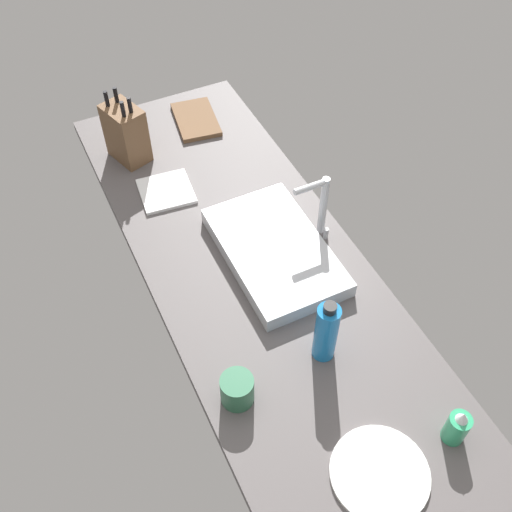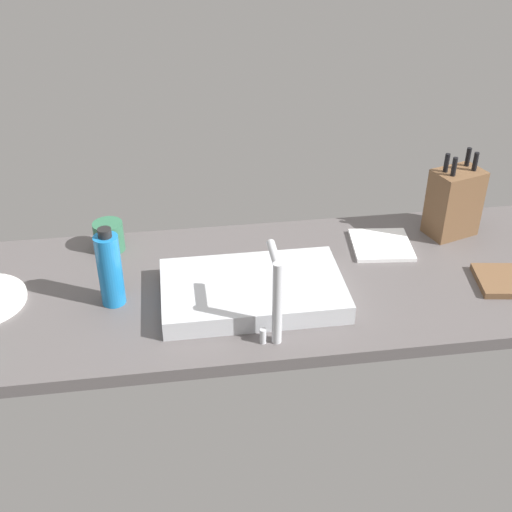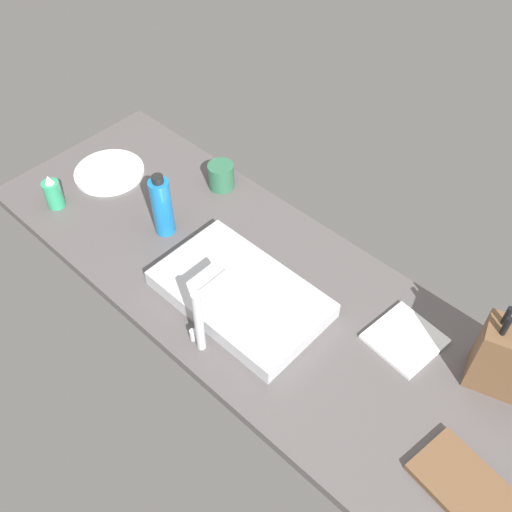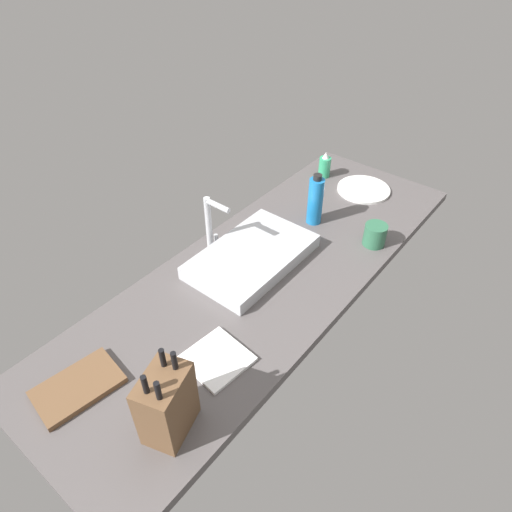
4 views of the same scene
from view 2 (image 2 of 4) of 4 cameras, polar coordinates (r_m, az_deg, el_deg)
name	(u,v)px [view 2 (image 2 of 4)]	position (r cm, az deg, el deg)	size (l,w,h in cm)	color
countertop_slab	(249,288)	(179.52, -0.59, -2.82)	(184.27, 63.63, 3.50)	#514C4C
sink_basin	(254,290)	(171.40, -0.21, -2.98)	(47.19, 28.77, 5.18)	#B7BABF
faucet	(276,294)	(152.20, 1.72, -3.34)	(5.50, 11.76, 22.34)	#B7BABF
knife_block	(454,202)	(204.75, 16.78, 4.49)	(16.48, 13.62, 26.15)	brown
water_bottle	(110,269)	(169.82, -12.55, -1.11)	(6.19, 6.19, 21.96)	#1970B7
dish_towel	(381,245)	(197.38, 10.80, 0.95)	(17.01, 17.26, 1.20)	white
coffee_mug	(109,236)	(195.47, -12.62, 1.68)	(8.65, 8.65, 8.75)	#2D6647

